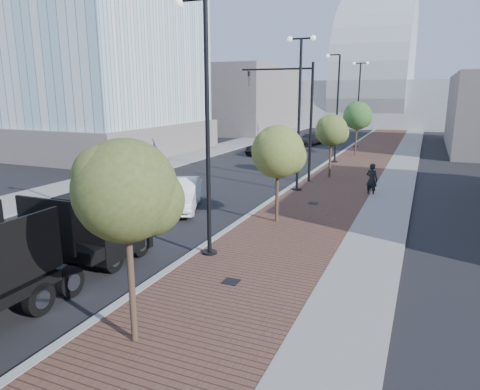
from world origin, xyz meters
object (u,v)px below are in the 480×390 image
at_px(dump_truck, 26,262).
at_px(white_sedan, 181,194).
at_px(pedestrian, 372,180).
at_px(dark_car_mid, 263,147).

height_order(dump_truck, white_sedan, dump_truck).
xyz_separation_m(white_sedan, pedestrian, (8.93, 7.16, 0.18)).
bearing_deg(pedestrian, dump_truck, 88.07).
bearing_deg(pedestrian, dark_car_mid, -28.27).
bearing_deg(dump_truck, pedestrian, 65.74).
bearing_deg(white_sedan, dark_car_mid, 76.00).
height_order(dump_truck, dark_car_mid, dump_truck).
xyz_separation_m(dump_truck, pedestrian, (7.69, 18.00, -0.27)).
xyz_separation_m(dark_car_mid, pedestrian, (12.16, -14.23, 0.30)).
xyz_separation_m(white_sedan, dark_car_mid, (-3.23, 21.39, -0.12)).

